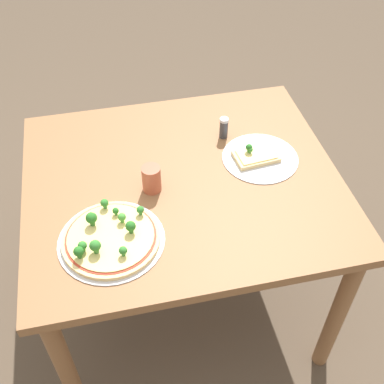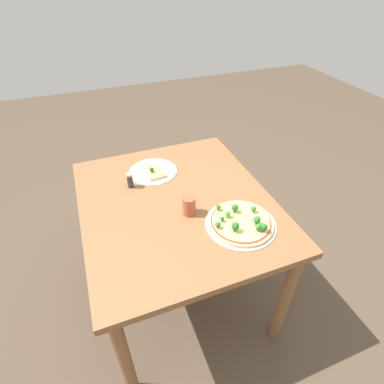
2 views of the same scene
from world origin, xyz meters
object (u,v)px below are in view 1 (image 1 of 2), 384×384
Objects in this scene: pizza_tray_whole at (110,238)px; pizza_tray_slice at (258,157)px; dining_table at (183,198)px; condiment_shaker at (224,128)px; drinking_cup at (151,179)px.

pizza_tray_slice is at bearing -154.41° from pizza_tray_whole.
condiment_shaker reaches higher than dining_table.
condiment_shaker is at bearing -138.42° from pizza_tray_whole.
pizza_tray_slice is 2.89× the size of drinking_cup.
drinking_cup is 0.38m from condiment_shaker.
dining_table is 0.19m from drinking_cup.
condiment_shaker reaches higher than pizza_tray_slice.
condiment_shaker is (0.09, -0.15, 0.03)m from pizza_tray_slice.
pizza_tray_whole is 0.62m from pizza_tray_slice.
pizza_tray_slice is 3.26× the size of condiment_shaker.
pizza_tray_slice is at bearing -169.84° from drinking_cup.
pizza_tray_whole is at bearing 50.78° from drinking_cup.
pizza_tray_whole is 3.45× the size of drinking_cup.
pizza_tray_whole is at bearing 25.59° from pizza_tray_slice.
pizza_tray_slice is (-0.29, -0.04, 0.11)m from dining_table.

